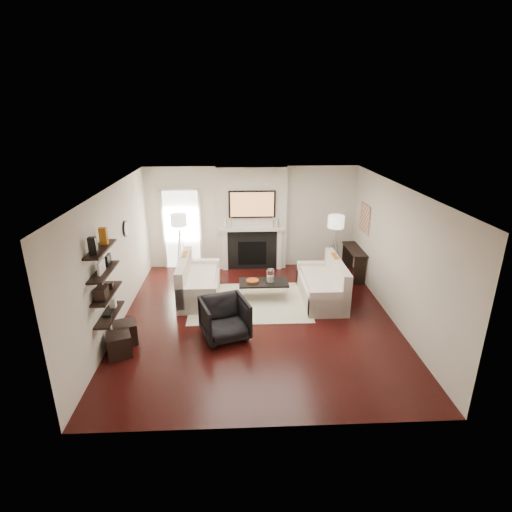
{
  "coord_description": "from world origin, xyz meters",
  "views": [
    {
      "loc": [
        -0.37,
        -7.26,
        4.04
      ],
      "look_at": [
        0.0,
        0.6,
        1.15
      ],
      "focal_mm": 28.0,
      "sensor_mm": 36.0,
      "label": 1
    }
  ],
  "objects_px": {
    "armchair": "(225,317)",
    "ottoman_near": "(125,333)",
    "lamp_right_shade": "(336,222)",
    "coffee_table": "(264,283)",
    "loveseat_right_base": "(321,291)",
    "lamp_left_shade": "(179,220)",
    "loveseat_left_base": "(200,288)"
  },
  "relations": [
    {
      "from": "loveseat_left_base",
      "to": "loveseat_right_base",
      "type": "relative_size",
      "value": 1.0
    },
    {
      "from": "loveseat_right_base",
      "to": "lamp_right_shade",
      "type": "bearing_deg",
      "value": 66.8
    },
    {
      "from": "armchair",
      "to": "lamp_right_shade",
      "type": "bearing_deg",
      "value": 27.74
    },
    {
      "from": "coffee_table",
      "to": "armchair",
      "type": "distance_m",
      "value": 1.78
    },
    {
      "from": "loveseat_left_base",
      "to": "loveseat_right_base",
      "type": "xyz_separation_m",
      "value": [
        2.74,
        -0.28,
        0.0
      ]
    },
    {
      "from": "coffee_table",
      "to": "lamp_left_shade",
      "type": "distance_m",
      "value": 2.78
    },
    {
      "from": "loveseat_left_base",
      "to": "lamp_left_shade",
      "type": "xyz_separation_m",
      "value": [
        -0.59,
        1.4,
        1.24
      ]
    },
    {
      "from": "lamp_left_shade",
      "to": "lamp_right_shade",
      "type": "distance_m",
      "value": 3.92
    },
    {
      "from": "lamp_right_shade",
      "to": "armchair",
      "type": "bearing_deg",
      "value": -133.7
    },
    {
      "from": "armchair",
      "to": "lamp_right_shade",
      "type": "distance_m",
      "value": 4.03
    },
    {
      "from": "loveseat_left_base",
      "to": "coffee_table",
      "type": "relative_size",
      "value": 1.64
    },
    {
      "from": "lamp_right_shade",
      "to": "coffee_table",
      "type": "bearing_deg",
      "value": -146.36
    },
    {
      "from": "coffee_table",
      "to": "lamp_right_shade",
      "type": "distance_m",
      "value": 2.47
    },
    {
      "from": "loveseat_left_base",
      "to": "lamp_left_shade",
      "type": "distance_m",
      "value": 1.96
    },
    {
      "from": "coffee_table",
      "to": "ottoman_near",
      "type": "xyz_separation_m",
      "value": [
        -2.65,
        -1.69,
        -0.2
      ]
    },
    {
      "from": "armchair",
      "to": "lamp_right_shade",
      "type": "xyz_separation_m",
      "value": [
        2.69,
        2.82,
        1.03
      ]
    },
    {
      "from": "loveseat_right_base",
      "to": "ottoman_near",
      "type": "bearing_deg",
      "value": -158.0
    },
    {
      "from": "coffee_table",
      "to": "ottoman_near",
      "type": "height_order",
      "value": "coffee_table"
    },
    {
      "from": "ottoman_near",
      "to": "coffee_table",
      "type": "bearing_deg",
      "value": 32.46
    },
    {
      "from": "loveseat_right_base",
      "to": "coffee_table",
      "type": "relative_size",
      "value": 1.64
    },
    {
      "from": "lamp_right_shade",
      "to": "lamp_left_shade",
      "type": "bearing_deg",
      "value": 174.97
    },
    {
      "from": "loveseat_right_base",
      "to": "loveseat_left_base",
      "type": "bearing_deg",
      "value": 174.25
    },
    {
      "from": "loveseat_left_base",
      "to": "lamp_left_shade",
      "type": "relative_size",
      "value": 4.5
    },
    {
      "from": "coffee_table",
      "to": "lamp_right_shade",
      "type": "relative_size",
      "value": 2.75
    },
    {
      "from": "lamp_right_shade",
      "to": "loveseat_left_base",
      "type": "bearing_deg",
      "value": -162.25
    },
    {
      "from": "loveseat_right_base",
      "to": "coffee_table",
      "type": "xyz_separation_m",
      "value": [
        -1.29,
        0.09,
        0.19
      ]
    },
    {
      "from": "armchair",
      "to": "ottoman_near",
      "type": "distance_m",
      "value": 1.84
    },
    {
      "from": "loveseat_right_base",
      "to": "lamp_left_shade",
      "type": "xyz_separation_m",
      "value": [
        -3.33,
        1.68,
        1.24
      ]
    },
    {
      "from": "loveseat_right_base",
      "to": "armchair",
      "type": "relative_size",
      "value": 2.15
    },
    {
      "from": "armchair",
      "to": "lamp_left_shade",
      "type": "height_order",
      "value": "lamp_left_shade"
    },
    {
      "from": "loveseat_left_base",
      "to": "ottoman_near",
      "type": "xyz_separation_m",
      "value": [
        -1.21,
        -1.87,
        -0.01
      ]
    },
    {
      "from": "ottoman_near",
      "to": "lamp_left_shade",
      "type": "bearing_deg",
      "value": 79.28
    }
  ]
}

